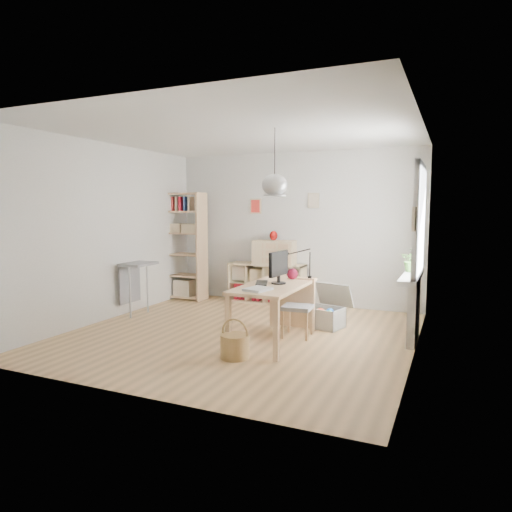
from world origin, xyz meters
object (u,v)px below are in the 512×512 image
at_px(chair, 299,304).
at_px(drawer_chest, 274,252).
at_px(storage_chest, 325,313).
at_px(tall_bookshelf, 184,242).
at_px(monitor, 279,266).
at_px(cube_shelf, 266,286).
at_px(desk, 274,291).

relative_size(chair, drawer_chest, 1.04).
relative_size(chair, storage_chest, 1.00).
bearing_deg(storage_chest, chair, -92.66).
bearing_deg(tall_bookshelf, monitor, -35.73).
relative_size(cube_shelf, chair, 1.83).
bearing_deg(desk, storage_chest, 68.90).
bearing_deg(monitor, drawer_chest, 117.61).
xyz_separation_m(tall_bookshelf, chair, (2.78, -1.55, -0.65)).
height_order(desk, drawer_chest, drawer_chest).
bearing_deg(storage_chest, desk, -96.32).
relative_size(tall_bookshelf, chair, 2.61).
bearing_deg(drawer_chest, tall_bookshelf, -175.58).
bearing_deg(monitor, storage_chest, 74.34).
distance_m(storage_chest, drawer_chest, 1.86).
relative_size(storage_chest, monitor, 1.60).
bearing_deg(cube_shelf, chair, -56.40).
xyz_separation_m(chair, drawer_chest, (-1.05, 1.79, 0.49)).
bearing_deg(drawer_chest, chair, -63.10).
bearing_deg(cube_shelf, tall_bookshelf, -169.81).
bearing_deg(storage_chest, drawer_chest, 151.56).
distance_m(tall_bookshelf, monitor, 3.23).
distance_m(monitor, drawer_chest, 2.30).
bearing_deg(tall_bookshelf, chair, -29.18).
bearing_deg(chair, storage_chest, 68.25).
bearing_deg(desk, chair, 63.49).
bearing_deg(monitor, tall_bookshelf, 149.18).
distance_m(chair, monitor, 0.66).
relative_size(desk, tall_bookshelf, 0.75).
height_order(cube_shelf, chair, chair).
distance_m(desk, drawer_chest, 2.37).
distance_m(desk, cube_shelf, 2.48).
bearing_deg(monitor, cube_shelf, 120.92).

